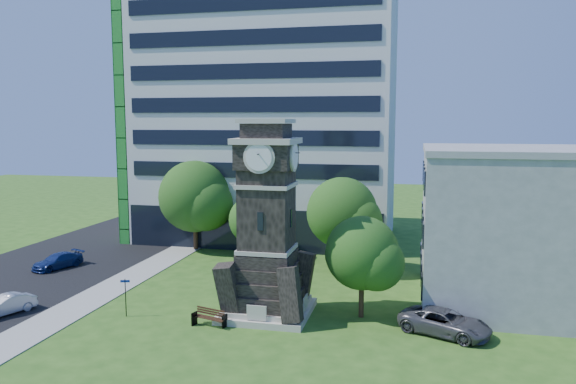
% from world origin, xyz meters
% --- Properties ---
extents(ground, '(160.00, 160.00, 0.00)m').
position_xyz_m(ground, '(0.00, 0.00, 0.00)').
color(ground, '#295217').
rests_on(ground, ground).
extents(sidewalk, '(3.00, 70.00, 0.06)m').
position_xyz_m(sidewalk, '(-9.50, 5.00, 0.03)').
color(sidewalk, gray).
rests_on(sidewalk, ground).
extents(street, '(14.00, 80.00, 0.02)m').
position_xyz_m(street, '(-18.00, 5.00, 0.01)').
color(street, black).
rests_on(street, ground).
extents(clock_tower, '(5.40, 5.40, 12.22)m').
position_xyz_m(clock_tower, '(3.00, 2.00, 5.28)').
color(clock_tower, '#B5AC9D').
rests_on(clock_tower, ground).
extents(office_tall, '(26.20, 15.11, 28.60)m').
position_xyz_m(office_tall, '(-3.20, 25.84, 14.22)').
color(office_tall, silver).
rests_on(office_tall, ground).
extents(office_low, '(15.20, 12.20, 10.40)m').
position_xyz_m(office_low, '(19.97, 8.00, 5.21)').
color(office_low, '#A1A4A7').
rests_on(office_low, ground).
extents(car_street_mid, '(2.51, 3.88, 1.21)m').
position_xyz_m(car_street_mid, '(-13.06, -1.77, 0.60)').
color(car_street_mid, '#95969C').
rests_on(car_street_mid, ground).
extents(car_street_north, '(3.11, 4.60, 1.24)m').
position_xyz_m(car_street_north, '(-16.82, 8.87, 0.62)').
color(car_street_north, navy).
rests_on(car_street_north, ground).
extents(car_east_lot, '(5.68, 4.24, 1.43)m').
position_xyz_m(car_east_lot, '(13.76, 0.93, 0.72)').
color(car_east_lot, '#4C4C51').
rests_on(car_east_lot, ground).
extents(park_bench, '(2.02, 0.54, 1.04)m').
position_xyz_m(park_bench, '(0.20, -0.78, 0.55)').
color(park_bench, black).
rests_on(park_bench, ground).
extents(street_sign, '(0.58, 0.06, 2.40)m').
position_xyz_m(street_sign, '(-5.47, -0.40, 1.50)').
color(street_sign, black).
rests_on(street_sign, ground).
extents(tree_nw, '(7.41, 6.74, 8.47)m').
position_xyz_m(tree_nw, '(-8.23, 17.94, 4.89)').
color(tree_nw, '#332114').
rests_on(tree_nw, ground).
extents(tree_nc, '(4.69, 4.26, 5.60)m').
position_xyz_m(tree_nc, '(-1.96, 15.80, 3.33)').
color(tree_nc, '#332114').
rests_on(tree_nc, ground).
extents(tree_ne, '(6.27, 5.70, 7.68)m').
position_xyz_m(tree_ne, '(6.28, 13.26, 4.63)').
color(tree_ne, '#332114').
rests_on(tree_ne, ground).
extents(tree_east, '(5.00, 4.55, 6.34)m').
position_xyz_m(tree_east, '(8.88, 2.80, 3.90)').
color(tree_east, '#332114').
rests_on(tree_east, ground).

